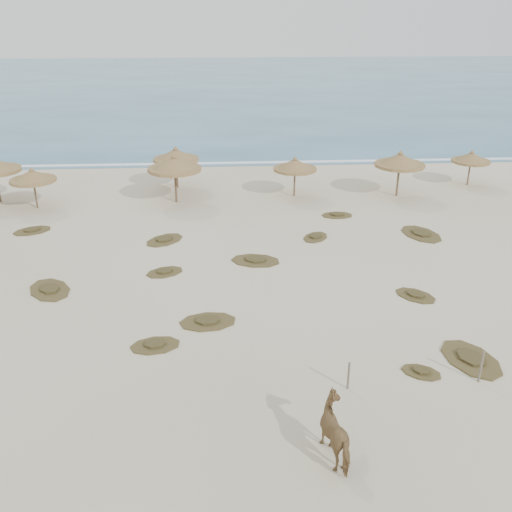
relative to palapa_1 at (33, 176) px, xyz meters
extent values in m
plane|color=beige|center=(11.29, -15.72, -2.04)|extent=(160.00, 160.00, 0.00)
cube|color=#255771|center=(11.29, 59.28, -2.04)|extent=(200.00, 100.00, 0.01)
cube|color=white|center=(11.29, 10.28, -2.04)|extent=(70.00, 0.60, 0.01)
cylinder|color=brown|center=(0.00, 0.00, -1.06)|extent=(0.11, 0.11, 1.97)
cylinder|color=olive|center=(0.00, 0.00, -0.24)|extent=(3.23, 3.23, 0.17)
cone|color=olive|center=(0.00, 0.00, 0.07)|extent=(3.12, 3.12, 0.70)
cone|color=olive|center=(0.00, 0.00, 0.49)|extent=(0.34, 0.34, 0.21)
cylinder|color=brown|center=(8.64, 0.64, -0.85)|extent=(0.14, 0.14, 2.40)
cylinder|color=olive|center=(8.64, 0.64, 0.15)|extent=(4.52, 4.52, 0.21)
cone|color=olive|center=(8.64, 0.64, 0.52)|extent=(4.37, 4.37, 0.86)
cone|color=olive|center=(8.64, 0.64, 1.04)|extent=(0.41, 0.41, 0.25)
cylinder|color=brown|center=(8.51, 3.81, -0.95)|extent=(0.13, 0.13, 2.19)
cylinder|color=olive|center=(8.51, 3.81, -0.04)|extent=(3.17, 3.17, 0.19)
cone|color=olive|center=(8.51, 3.81, 0.30)|extent=(3.07, 3.07, 0.78)
cone|color=olive|center=(8.51, 3.81, 0.77)|extent=(0.38, 0.38, 0.23)
cylinder|color=brown|center=(16.39, 1.48, -1.04)|extent=(0.11, 0.11, 2.01)
cylinder|color=olive|center=(16.39, 1.48, -0.21)|extent=(3.02, 3.02, 0.17)
cone|color=olive|center=(16.39, 1.48, 0.11)|extent=(2.92, 2.92, 0.72)
cone|color=olive|center=(16.39, 1.48, 0.54)|extent=(0.34, 0.34, 0.21)
cylinder|color=brown|center=(23.22, 1.09, -0.89)|extent=(0.13, 0.13, 2.30)
cylinder|color=olive|center=(23.22, 1.09, 0.06)|extent=(3.63, 3.63, 0.20)
cone|color=olive|center=(23.22, 1.09, 0.42)|extent=(3.51, 3.51, 0.82)
cone|color=olive|center=(23.22, 1.09, 0.91)|extent=(0.39, 0.39, 0.24)
cylinder|color=brown|center=(28.95, 3.25, -1.11)|extent=(0.11, 0.11, 1.86)
cylinder|color=olive|center=(28.95, 3.25, -0.34)|extent=(3.32, 3.32, 0.16)
cone|color=olive|center=(28.95, 3.25, -0.05)|extent=(3.21, 3.21, 0.67)
cone|color=olive|center=(28.95, 3.25, 0.35)|extent=(0.32, 0.32, 0.20)
imported|color=olive|center=(14.70, -22.38, -1.21)|extent=(1.37, 2.13, 1.66)
cylinder|color=#685E4E|center=(15.62, -19.36, -1.53)|extent=(0.10, 0.10, 1.02)
cylinder|color=#685E4E|center=(20.13, -19.25, -1.45)|extent=(0.09, 0.09, 1.19)
camera|label=1|loc=(11.62, -34.70, 9.68)|focal=40.00mm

